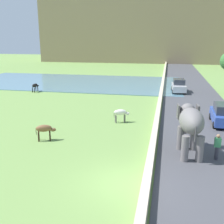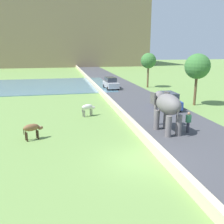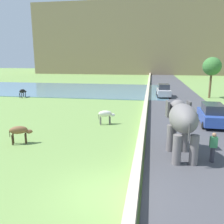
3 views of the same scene
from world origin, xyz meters
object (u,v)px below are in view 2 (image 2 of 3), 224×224
Objects in this scene: elephant at (167,106)px; car_silver at (111,83)px; cow_brown at (32,128)px; car_blue at (168,101)px; cow_white at (88,107)px; person_beside_elephant at (188,122)px.

elephant is 20.69m from car_silver.
elephant is at bearing -90.06° from car_silver.
cow_brown is at bearing -115.77° from car_silver.
cow_white is at bearing -173.17° from car_blue.
cow_white is (-6.81, 6.29, -0.04)m from person_beside_elephant.
elephant is 2.52× the size of cow_brown.
cow_white is at bearing 137.27° from person_beside_elephant.
car_silver is (-1.53, 21.22, 0.03)m from person_beside_elephant.
elephant reaches higher than person_beside_elephant.
person_beside_elephant is 1.16× the size of cow_brown.
cow_white is at bearing -109.47° from car_silver.
car_blue is at bearing 64.79° from elephant.
car_silver is 15.84m from cow_white.
elephant is at bearing -2.48° from cow_brown.
car_silver is 2.90× the size of cow_brown.
car_blue is 14.27m from car_silver.
person_beside_elephant is (1.55, -0.56, -1.16)m from elephant.
car_silver is at bearing 64.23° from cow_brown.
car_silver reaches higher than cow_white.
cow_brown is at bearing 175.03° from person_beside_elephant.
car_blue is 8.49m from cow_white.
person_beside_elephant is 21.28m from car_silver.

